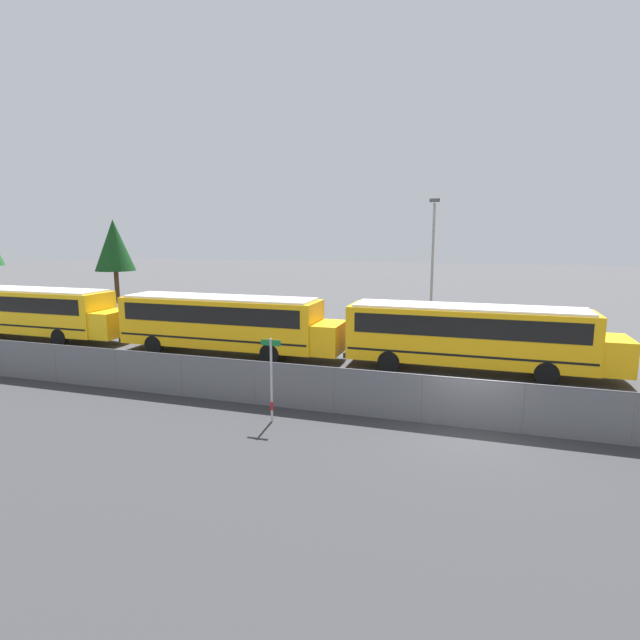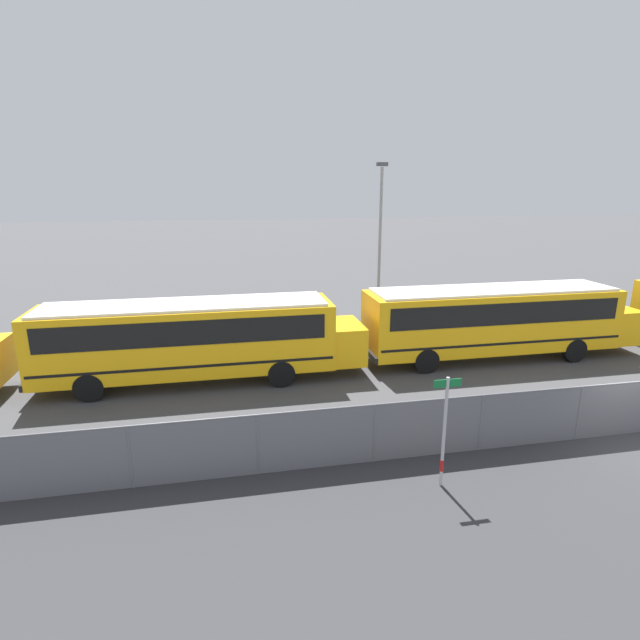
{
  "view_description": "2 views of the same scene",
  "coord_description": "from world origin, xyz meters",
  "px_view_note": "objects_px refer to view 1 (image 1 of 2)",
  "views": [
    {
      "loc": [
        0.02,
        -16.23,
        6.23
      ],
      "look_at": [
        -7.4,
        7.08,
        2.06
      ],
      "focal_mm": 28.0,
      "sensor_mm": 36.0,
      "label": 1
    },
    {
      "loc": [
        -11.5,
        -11.52,
        7.23
      ],
      "look_at": [
        -7.69,
        7.5,
        1.97
      ],
      "focal_mm": 28.0,
      "sensor_mm": 36.0,
      "label": 2
    }
  ],
  "objects_px": {
    "school_bus_3": "(472,333)",
    "light_pole": "(432,262)",
    "school_bus_1": "(32,309)",
    "street_sign": "(271,378)",
    "school_bus_2": "(224,320)",
    "tree_0": "(114,246)"
  },
  "relations": [
    {
      "from": "school_bus_2",
      "to": "school_bus_3",
      "type": "height_order",
      "value": "same"
    },
    {
      "from": "school_bus_3",
      "to": "street_sign",
      "type": "distance_m",
      "value": 10.54
    },
    {
      "from": "school_bus_3",
      "to": "light_pole",
      "type": "height_order",
      "value": "light_pole"
    },
    {
      "from": "school_bus_1",
      "to": "school_bus_2",
      "type": "xyz_separation_m",
      "value": [
        12.94,
        -0.02,
        0.0
      ]
    },
    {
      "from": "school_bus_1",
      "to": "light_pole",
      "type": "height_order",
      "value": "light_pole"
    },
    {
      "from": "school_bus_3",
      "to": "light_pole",
      "type": "distance_m",
      "value": 9.03
    },
    {
      "from": "street_sign",
      "to": "light_pole",
      "type": "relative_size",
      "value": 0.34
    },
    {
      "from": "school_bus_1",
      "to": "light_pole",
      "type": "bearing_deg",
      "value": 20.29
    },
    {
      "from": "school_bus_2",
      "to": "street_sign",
      "type": "bearing_deg",
      "value": -53.02
    },
    {
      "from": "school_bus_1",
      "to": "school_bus_3",
      "type": "bearing_deg",
      "value": 0.54
    },
    {
      "from": "street_sign",
      "to": "tree_0",
      "type": "xyz_separation_m",
      "value": [
        -27.25,
        25.45,
        3.73
      ]
    },
    {
      "from": "school_bus_2",
      "to": "tree_0",
      "type": "bearing_deg",
      "value": 140.7
    },
    {
      "from": "school_bus_1",
      "to": "tree_0",
      "type": "height_order",
      "value": "tree_0"
    },
    {
      "from": "school_bus_1",
      "to": "street_sign",
      "type": "xyz_separation_m",
      "value": [
        19.12,
        -8.22,
        -0.31
      ]
    },
    {
      "from": "street_sign",
      "to": "light_pole",
      "type": "bearing_deg",
      "value": 77.55
    },
    {
      "from": "school_bus_3",
      "to": "light_pole",
      "type": "bearing_deg",
      "value": 107.67
    },
    {
      "from": "school_bus_1",
      "to": "street_sign",
      "type": "bearing_deg",
      "value": -23.26
    },
    {
      "from": "school_bus_3",
      "to": "street_sign",
      "type": "bearing_deg",
      "value": -126.62
    },
    {
      "from": "school_bus_2",
      "to": "school_bus_3",
      "type": "relative_size",
      "value": 1.0
    },
    {
      "from": "street_sign",
      "to": "tree_0",
      "type": "distance_m",
      "value": 37.47
    },
    {
      "from": "tree_0",
      "to": "light_pole",
      "type": "bearing_deg",
      "value": -15.89
    },
    {
      "from": "school_bus_1",
      "to": "tree_0",
      "type": "bearing_deg",
      "value": 115.28
    }
  ]
}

